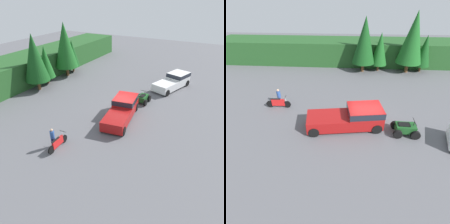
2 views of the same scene
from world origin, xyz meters
The scene contains 11 objects.
ground_plane centered at (0.00, 0.00, 0.00)m, with size 80.00×80.00×0.00m, color #5B5B60.
hillside_backdrop centered at (0.00, 16.00, 1.63)m, with size 44.00×6.00×3.26m.
tree_left centered at (0.20, 11.83, 4.02)m, with size 3.01×3.01×6.84m.
tree_mid_left centered at (2.34, 12.33, 2.92)m, with size 2.18×2.18×4.97m.
tree_mid_right centered at (6.11, 11.96, 4.37)m, with size 3.27×3.27×7.44m.
tree_right centered at (8.03, 12.34, 2.78)m, with size 2.08×2.08×4.74m.
pickup_truck_red centered at (-1.24, -0.50, 0.93)m, with size 6.01×2.99×1.75m.
pickup_truck_second centered at (8.74, -3.00, 0.93)m, with size 6.02×3.77×1.75m.
dirt_bike centered at (-7.99, 1.90, 0.47)m, with size 2.27×0.60×1.13m.
quad_atv centered at (2.81, -1.09, 0.48)m, with size 1.97×1.36×1.20m.
rider_person centered at (-8.01, 2.35, 0.90)m, with size 0.44×0.44×1.65m.
Camera 1 is at (-18.23, -8.35, 10.90)m, focal length 35.00 mm.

